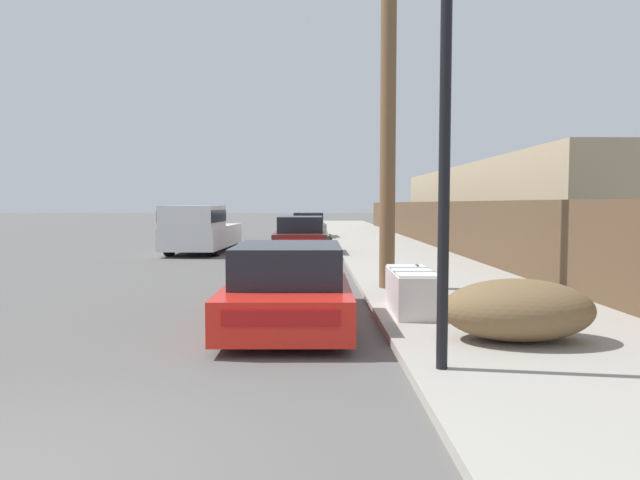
{
  "coord_description": "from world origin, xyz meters",
  "views": [
    {
      "loc": [
        2.17,
        -3.56,
        1.88
      ],
      "look_at": [
        2.36,
        9.48,
        1.04
      ],
      "focal_mm": 32.0,
      "sensor_mm": 36.0,
      "label": 1
    }
  ],
  "objects_px": {
    "parked_sports_car_red": "(289,287)",
    "utility_pole": "(388,63)",
    "discarded_fridge": "(411,291)",
    "car_parked_mid": "(301,237)",
    "pickup_truck": "(200,229)",
    "car_parked_far": "(308,226)",
    "street_lamp": "(445,132)",
    "brush_pile": "(518,310)"
  },
  "relations": [
    {
      "from": "utility_pole",
      "to": "parked_sports_car_red",
      "type": "bearing_deg",
      "value": -122.83
    },
    {
      "from": "car_parked_far",
      "to": "utility_pole",
      "type": "height_order",
      "value": "utility_pole"
    },
    {
      "from": "brush_pile",
      "to": "street_lamp",
      "type": "bearing_deg",
      "value": -135.51
    },
    {
      "from": "parked_sports_car_red",
      "to": "pickup_truck",
      "type": "distance_m",
      "value": 13.28
    },
    {
      "from": "pickup_truck",
      "to": "street_lamp",
      "type": "relative_size",
      "value": 1.31
    },
    {
      "from": "discarded_fridge",
      "to": "pickup_truck",
      "type": "bearing_deg",
      "value": 116.33
    },
    {
      "from": "car_parked_mid",
      "to": "utility_pole",
      "type": "bearing_deg",
      "value": -77.49
    },
    {
      "from": "discarded_fridge",
      "to": "street_lamp",
      "type": "relative_size",
      "value": 0.41
    },
    {
      "from": "parked_sports_car_red",
      "to": "utility_pole",
      "type": "distance_m",
      "value": 5.48
    },
    {
      "from": "discarded_fridge",
      "to": "brush_pile",
      "type": "height_order",
      "value": "brush_pile"
    },
    {
      "from": "parked_sports_car_red",
      "to": "car_parked_mid",
      "type": "height_order",
      "value": "car_parked_mid"
    },
    {
      "from": "discarded_fridge",
      "to": "parked_sports_car_red",
      "type": "distance_m",
      "value": 2.0
    },
    {
      "from": "car_parked_mid",
      "to": "pickup_truck",
      "type": "bearing_deg",
      "value": 166.9
    },
    {
      "from": "car_parked_far",
      "to": "pickup_truck",
      "type": "relative_size",
      "value": 0.85
    },
    {
      "from": "car_parked_mid",
      "to": "utility_pole",
      "type": "height_order",
      "value": "utility_pole"
    },
    {
      "from": "discarded_fridge",
      "to": "street_lamp",
      "type": "bearing_deg",
      "value": -93.06
    },
    {
      "from": "utility_pole",
      "to": "car_parked_mid",
      "type": "bearing_deg",
      "value": 102.63
    },
    {
      "from": "parked_sports_car_red",
      "to": "utility_pole",
      "type": "height_order",
      "value": "utility_pole"
    },
    {
      "from": "street_lamp",
      "to": "brush_pile",
      "type": "xyz_separation_m",
      "value": [
        1.26,
        1.24,
        -2.11
      ]
    },
    {
      "from": "parked_sports_car_red",
      "to": "car_parked_mid",
      "type": "relative_size",
      "value": 1.02
    },
    {
      "from": "discarded_fridge",
      "to": "parked_sports_car_red",
      "type": "relative_size",
      "value": 0.39
    },
    {
      "from": "discarded_fridge",
      "to": "car_parked_far",
      "type": "xyz_separation_m",
      "value": [
        -1.83,
        21.61,
        0.18
      ]
    },
    {
      "from": "discarded_fridge",
      "to": "car_parked_mid",
      "type": "height_order",
      "value": "car_parked_mid"
    },
    {
      "from": "utility_pole",
      "to": "brush_pile",
      "type": "xyz_separation_m",
      "value": [
        1.07,
        -4.64,
        -4.23
      ]
    },
    {
      "from": "car_parked_mid",
      "to": "street_lamp",
      "type": "bearing_deg",
      "value": -83.17
    },
    {
      "from": "parked_sports_car_red",
      "to": "street_lamp",
      "type": "relative_size",
      "value": 1.06
    },
    {
      "from": "utility_pole",
      "to": "brush_pile",
      "type": "relative_size",
      "value": 4.63
    },
    {
      "from": "parked_sports_car_red",
      "to": "brush_pile",
      "type": "bearing_deg",
      "value": -28.24
    },
    {
      "from": "street_lamp",
      "to": "brush_pile",
      "type": "bearing_deg",
      "value": 44.49
    },
    {
      "from": "discarded_fridge",
      "to": "parked_sports_car_red",
      "type": "bearing_deg",
      "value": -170.01
    },
    {
      "from": "parked_sports_car_red",
      "to": "car_parked_far",
      "type": "distance_m",
      "value": 21.92
    },
    {
      "from": "car_parked_mid",
      "to": "pickup_truck",
      "type": "height_order",
      "value": "pickup_truck"
    },
    {
      "from": "pickup_truck",
      "to": "discarded_fridge",
      "type": "bearing_deg",
      "value": 118.39
    },
    {
      "from": "car_parked_mid",
      "to": "brush_pile",
      "type": "relative_size",
      "value": 2.28
    },
    {
      "from": "parked_sports_car_red",
      "to": "street_lamp",
      "type": "bearing_deg",
      "value": -58.41
    },
    {
      "from": "car_parked_mid",
      "to": "pickup_truck",
      "type": "relative_size",
      "value": 0.8
    },
    {
      "from": "utility_pole",
      "to": "brush_pile",
      "type": "distance_m",
      "value": 6.37
    },
    {
      "from": "pickup_truck",
      "to": "car_parked_mid",
      "type": "bearing_deg",
      "value": 170.18
    },
    {
      "from": "car_parked_far",
      "to": "brush_pile",
      "type": "xyz_separation_m",
      "value": [
        2.86,
        -23.57,
        -0.13
      ]
    },
    {
      "from": "parked_sports_car_red",
      "to": "discarded_fridge",
      "type": "bearing_deg",
      "value": 9.44
    },
    {
      "from": "street_lamp",
      "to": "utility_pole",
      "type": "bearing_deg",
      "value": 88.16
    },
    {
      "from": "street_lamp",
      "to": "brush_pile",
      "type": "relative_size",
      "value": 2.19
    }
  ]
}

